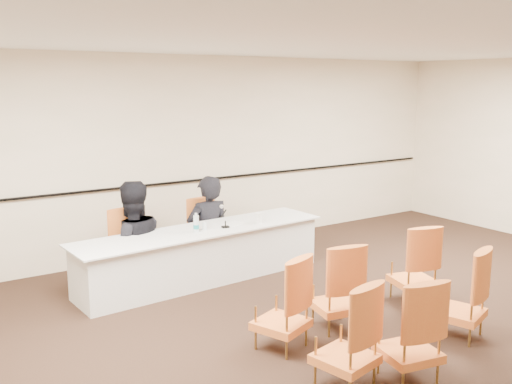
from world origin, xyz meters
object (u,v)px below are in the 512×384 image
panelist_second (132,252)px  coffee_cup (259,218)px  aud_chair_front_right (414,263)px  panelist_main (209,238)px  aud_chair_back_left (346,334)px  aud_chair_back_mid (409,328)px  aud_chair_front_left (281,302)px  panelist_main_chair (208,232)px  aud_chair_front_mid (336,285)px  water_bottle (196,223)px  aud_chair_back_right (460,292)px  panel_table (203,255)px  panelist_second_chair (132,246)px  drinking_glass (204,226)px  microphone (225,217)px

panelist_second → coffee_cup: (1.59, -0.61, 0.38)m
coffee_cup → aud_chair_front_right: 2.15m
panelist_main → panelist_second: (-1.18, -0.07, 0.00)m
aud_chair_back_left → panelist_second: bearing=86.6°
aud_chair_back_mid → aud_chair_front_left: bearing=128.5°
coffee_cup → aud_chair_front_left: size_ratio=0.15×
panelist_main_chair → aud_chair_front_mid: size_ratio=1.00×
aud_chair_front_right → aud_chair_back_mid: 1.93m
panelist_main → coffee_cup: (0.41, -0.68, 0.38)m
panelist_main → aud_chair_front_left: bearing=79.5°
coffee_cup → aud_chair_back_mid: 3.22m
water_bottle → aud_chair_back_right: 3.27m
aud_chair_back_right → aud_chair_front_left: bearing=136.2°
panel_table → aud_chair_back_right: 3.28m
aud_chair_front_mid → aud_chair_back_left: (-0.73, -0.95, 0.00)m
panelist_second_chair → water_bottle: 0.93m
panelist_second_chair → coffee_cup: panelist_second_chair is taller
panelist_second → aud_chair_back_right: size_ratio=2.00×
panelist_second_chair → drinking_glass: 0.99m
panelist_main_chair → panelist_second: size_ratio=0.50×
panel_table → aud_chair_front_left: (-0.30, -2.18, 0.13)m
panelist_main → panelist_second_chair: 1.19m
aud_chair_front_left → aud_chair_back_mid: 1.25m
aud_chair_front_right → aud_chair_front_mid: bearing=-161.4°
panel_table → aud_chair_back_left: bearing=-98.4°
aud_chair_front_mid → drinking_glass: bearing=113.7°
panelist_second → aud_chair_back_mid: 3.92m
aud_chair_front_left → aud_chair_back_right: size_ratio=1.00×
panelist_second → coffee_cup: bearing=164.5°
panelist_main → aud_chair_front_right: 2.92m
panelist_second_chair → aud_chair_back_right: (2.17, -3.45, 0.00)m
aud_chair_back_mid → aud_chair_back_right: (1.11, 0.32, 0.00)m
drinking_glass → aud_chair_back_left: size_ratio=0.11×
coffee_cup → aud_chair_back_right: aud_chair_back_right is taller
panel_table → panelist_second: (-0.79, 0.48, 0.04)m
water_bottle → drinking_glass: water_bottle is taller
panel_table → aud_chair_front_right: aud_chair_front_right is taller
drinking_glass → microphone: bearing=-13.0°
water_bottle → aud_chair_front_left: size_ratio=0.26×
panelist_main → aud_chair_back_mid: size_ratio=1.91×
panel_table → panelist_main_chair: (0.39, 0.55, 0.13)m
coffee_cup → aud_chair_front_right: aud_chair_front_right is taller
panelist_main_chair → drinking_glass: size_ratio=9.50×
coffee_cup → aud_chair_back_right: size_ratio=0.15×
panelist_second_chair → aud_chair_front_left: bearing=-83.1°
panelist_second_chair → panel_table: bearing=-35.0°
panelist_second_chair → aud_chair_back_right: bearing=-61.3°
aud_chair_front_left → aud_chair_front_mid: (0.76, 0.06, 0.00)m
microphone → aud_chair_front_left: (-0.60, -2.09, -0.36)m
aud_chair_front_right → panelist_second: bearing=150.2°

